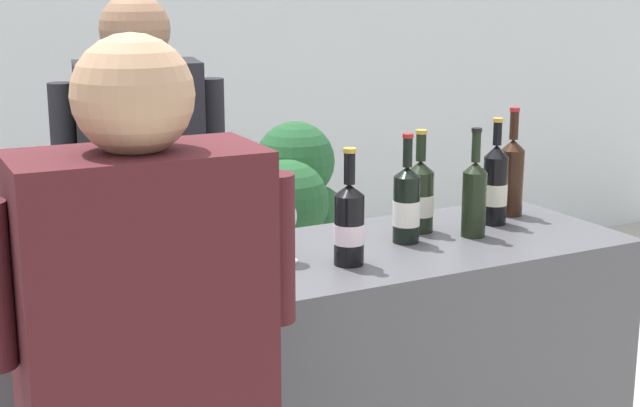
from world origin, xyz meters
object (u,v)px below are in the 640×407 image
ice_bucket (156,255)px  potted_shrub (290,220)px  wine_bottle_0 (164,219)px  wine_bottle_3 (512,175)px  wine_bottle_5 (420,196)px  wine_bottle_4 (349,223)px  wine_glass (284,220)px  wine_bottle_1 (406,205)px  wine_bottle_7 (495,185)px  person_server (145,258)px  wine_bottle_2 (234,215)px  wine_bottle_6 (474,196)px

ice_bucket → potted_shrub: 1.87m
wine_bottle_0 → wine_bottle_3: (1.16, -0.02, 0.01)m
wine_bottle_5 → wine_bottle_0: bearing=176.1°
wine_bottle_4 → wine_glass: wine_bottle_4 is taller
wine_bottle_1 → potted_shrub: bearing=77.9°
ice_bucket → potted_shrub: bearing=53.9°
wine_bottle_7 → potted_shrub: wine_bottle_7 is taller
wine_bottle_0 → person_server: person_server is taller
wine_bottle_2 → wine_bottle_7: 0.85m
wine_glass → ice_bucket: 0.40m
wine_bottle_5 → wine_bottle_6: (0.11, -0.12, 0.01)m
wine_bottle_4 → person_server: 0.88m
wine_bottle_1 → ice_bucket: size_ratio=1.56×
wine_bottle_0 → wine_bottle_2: 0.20m
wine_bottle_4 → wine_bottle_5: bearing=28.8°
wine_bottle_1 → wine_bottle_3: bearing=13.5°
ice_bucket → potted_shrub: size_ratio=0.19×
wine_bottle_1 → potted_shrub: 1.46m
wine_bottle_4 → wine_bottle_6: 0.47m
wine_bottle_2 → wine_bottle_7: wine_bottle_7 is taller
wine_bottle_6 → wine_bottle_7: size_ratio=0.98×
wine_bottle_4 → wine_bottle_5: wine_bottle_4 is taller
wine_bottle_1 → person_server: bearing=131.4°
wine_bottle_6 → ice_bucket: wine_bottle_6 is taller
wine_bottle_3 → potted_shrub: 1.34m
wine_bottle_4 → wine_bottle_7: 0.63m
wine_bottle_1 → wine_bottle_2: bearing=166.0°
person_server → wine_bottle_1: bearing=-48.6°
wine_bottle_5 → wine_bottle_7: wine_bottle_7 is taller
wine_bottle_4 → wine_bottle_6: (0.47, 0.07, 0.01)m
wine_bottle_7 → wine_bottle_0: bearing=175.2°
wine_bottle_3 → wine_bottle_4: bearing=-162.7°
wine_bottle_7 → person_server: (-0.94, 0.61, -0.27)m
wine_bottle_0 → wine_bottle_4: 0.50m
wine_bottle_6 → ice_bucket: bearing=-176.1°
wine_bottle_3 → potted_shrub: wine_bottle_3 is taller
wine_bottle_1 → ice_bucket: 0.79m
wine_bottle_1 → person_server: person_server is taller
wine_bottle_0 → wine_glass: wine_bottle_0 is taller
wine_bottle_2 → wine_bottle_6: size_ratio=0.98×
wine_bottle_5 → person_server: size_ratio=0.19×
wine_bottle_5 → wine_bottle_7: size_ratio=0.93×
wine_bottle_6 → wine_glass: size_ratio=1.87×
wine_bottle_6 → person_server: (-0.79, 0.70, -0.26)m
wine_bottle_0 → ice_bucket: (-0.10, -0.24, -0.02)m
wine_bottle_3 → wine_glass: size_ratio=2.01×
wine_bottle_2 → person_server: person_server is taller
wine_bottle_0 → wine_bottle_3: wine_bottle_3 is taller
wine_bottle_3 → person_server: (-1.05, 0.54, -0.28)m
wine_bottle_2 → wine_bottle_5: bearing=-3.9°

